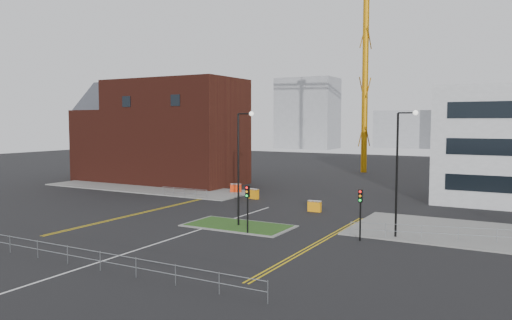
{
  "coord_description": "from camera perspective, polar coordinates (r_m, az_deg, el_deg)",
  "views": [
    {
      "loc": [
        22.39,
        -25.82,
        8.37
      ],
      "look_at": [
        1.06,
        12.59,
        5.0
      ],
      "focal_mm": 35.0,
      "sensor_mm": 36.0,
      "label": 1
    }
  ],
  "objects": [
    {
      "name": "streetlamp_island",
      "position": [
        39.49,
        -1.76,
        0.09
      ],
      "size": [
        1.46,
        0.36,
        9.18
      ],
      "color": "black",
      "rests_on": "ground"
    },
    {
      "name": "grass_island",
      "position": [
        40.35,
        -2.01,
        -7.5
      ],
      "size": [
        8.0,
        4.0,
        0.12
      ],
      "primitive_type": "cube",
      "color": "#204316",
      "rests_on": "ground"
    },
    {
      "name": "railing_right",
      "position": [
        38.13,
        25.83,
        -7.54
      ],
      "size": [
        19.05,
        5.05,
        1.1
      ],
      "color": "gray",
      "rests_on": "ground"
    },
    {
      "name": "barrier_left",
      "position": [
        58.87,
        -2.32,
        -3.21
      ],
      "size": [
        1.36,
        0.78,
        1.08
      ],
      "color": "#EF350D",
      "rests_on": "ground"
    },
    {
      "name": "yellow_right_b",
      "position": [
        35.22,
        7.35,
        -9.39
      ],
      "size": [
        0.12,
        20.0,
        0.01
      ],
      "primitive_type": "cube",
      "color": "gold",
      "rests_on": "ground"
    },
    {
      "name": "streetlamp_right_near",
      "position": [
        36.86,
        16.14,
        -0.39
      ],
      "size": [
        1.46,
        0.36,
        9.18
      ],
      "color": "black",
      "rests_on": "ground"
    },
    {
      "name": "skyline_a",
      "position": [
        158.63,
        5.9,
        5.31
      ],
      "size": [
        18.0,
        12.0,
        22.0
      ],
      "primitive_type": "cube",
      "color": "gray",
      "rests_on": "ground"
    },
    {
      "name": "tower_crane",
      "position": [
        84.17,
        16.39,
        15.8
      ],
      "size": [
        52.92,
        5.11,
        36.54
      ],
      "color": "#C07B0B",
      "rests_on": "ground"
    },
    {
      "name": "barrier_mid",
      "position": [
        54.42,
        -0.29,
        -3.83
      ],
      "size": [
        1.37,
        0.79,
        1.1
      ],
      "color": "orange",
      "rests_on": "ground"
    },
    {
      "name": "yellow_left_b",
      "position": [
        48.16,
        -11.79,
        -5.71
      ],
      "size": [
        0.12,
        24.0,
        0.01
      ],
      "primitive_type": "cube",
      "color": "gold",
      "rests_on": "ground"
    },
    {
      "name": "skyline_d",
      "position": [
        168.6,
        18.69,
        3.35
      ],
      "size": [
        30.0,
        12.0,
        12.0
      ],
      "primitive_type": "cube",
      "color": "gray",
      "rests_on": "ground"
    },
    {
      "name": "pavement_left",
      "position": [
        64.44,
        -12.42,
        -3.13
      ],
      "size": [
        28.0,
        8.0,
        0.12
      ],
      "primitive_type": "cube",
      "color": "slate",
      "rests_on": "ground"
    },
    {
      "name": "yellow_left_a",
      "position": [
        48.35,
        -12.06,
        -5.67
      ],
      "size": [
        0.12,
        24.0,
        0.01
      ],
      "primitive_type": "cube",
      "color": "gold",
      "rests_on": "ground"
    },
    {
      "name": "yellow_right_a",
      "position": [
        35.33,
        6.89,
        -9.34
      ],
      "size": [
        0.12,
        20.0,
        0.01
      ],
      "primitive_type": "cube",
      "color": "gold",
      "rests_on": "ground"
    },
    {
      "name": "railing_front",
      "position": [
        30.85,
        -19.13,
        -10.1
      ],
      "size": [
        24.05,
        0.05,
        1.1
      ],
      "color": "gray",
      "rests_on": "ground"
    },
    {
      "name": "traffic_light_island",
      "position": [
        37.19,
        -0.98,
        -4.59
      ],
      "size": [
        0.28,
        0.33,
        3.65
      ],
      "color": "black",
      "rests_on": "ground"
    },
    {
      "name": "barrier_right",
      "position": [
        46.96,
        6.7,
        -5.21
      ],
      "size": [
        1.24,
        0.42,
        1.05
      ],
      "color": "orange",
      "rests_on": "ground"
    },
    {
      "name": "island_kerb",
      "position": [
        40.36,
        -2.01,
        -7.53
      ],
      "size": [
        8.6,
        4.6,
        0.08
      ],
      "primitive_type": "cube",
      "color": "slate",
      "rests_on": "ground"
    },
    {
      "name": "ground",
      "position": [
        35.18,
        -11.7,
        -9.47
      ],
      "size": [
        200.0,
        200.0,
        0.0
      ],
      "primitive_type": "plane",
      "color": "black",
      "rests_on": "ground"
    },
    {
      "name": "traffic_light_right",
      "position": [
        35.83,
        11.85,
        -5.03
      ],
      "size": [
        0.28,
        0.33,
        3.65
      ],
      "color": "black",
      "rests_on": "ground"
    },
    {
      "name": "skyline_b",
      "position": [
        156.31,
        24.56,
        3.85
      ],
      "size": [
        24.0,
        12.0,
        16.0
      ],
      "primitive_type": "cube",
      "color": "gray",
      "rests_on": "ground"
    },
    {
      "name": "brick_building",
      "position": [
        70.4,
        -11.1,
        3.06
      ],
      "size": [
        24.2,
        10.07,
        14.24
      ],
      "color": "#471A11",
      "rests_on": "ground"
    },
    {
      "name": "centre_line",
      "position": [
        36.67,
        -9.64,
        -8.86
      ],
      "size": [
        0.15,
        30.0,
        0.01
      ],
      "primitive_type": "cube",
      "color": "silver",
      "rests_on": "ground"
    },
    {
      "name": "railing_left",
      "position": [
        55.61,
        -8.2,
        -3.54
      ],
      "size": [
        6.05,
        0.05,
        1.1
      ],
      "color": "gray",
      "rests_on": "ground"
    }
  ]
}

